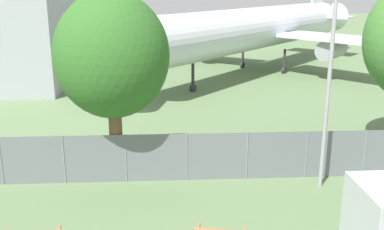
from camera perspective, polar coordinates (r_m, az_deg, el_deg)
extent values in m
cylinder|color=slate|center=(20.08, -23.07, -5.41)|extent=(0.07, 0.07, 2.08)
cylinder|color=slate|center=(19.36, -15.94, -5.49)|extent=(0.07, 0.07, 2.08)
cylinder|color=slate|center=(18.96, -8.38, -5.48)|extent=(0.07, 0.07, 2.08)
cylinder|color=slate|center=(18.90, -0.64, -5.37)|extent=(0.07, 0.07, 2.08)
cylinder|color=slate|center=(19.17, 7.01, -5.17)|extent=(0.07, 0.07, 2.08)
cylinder|color=slate|center=(19.78, 14.32, -4.89)|extent=(0.07, 0.07, 2.08)
cylinder|color=slate|center=(20.68, 21.08, -4.57)|extent=(0.07, 0.07, 2.08)
cube|color=slate|center=(18.90, -0.64, -5.37)|extent=(56.00, 0.01, 2.08)
cylinder|color=silver|center=(41.98, 8.19, 10.85)|extent=(21.98, 24.45, 3.73)
cone|color=silver|center=(28.95, -8.43, 8.43)|extent=(5.27, 5.27, 3.73)
cone|color=silver|center=(57.25, 16.84, 11.76)|extent=(5.60, 5.73, 3.36)
cube|color=silver|center=(39.97, 19.89, 8.98)|extent=(11.69, 12.59, 0.30)
cylinder|color=#939399|center=(41.05, 17.29, 7.99)|extent=(3.47, 3.64, 1.68)
cube|color=silver|center=(47.91, 0.13, 11.00)|extent=(13.23, 10.58, 0.30)
cylinder|color=#939399|center=(47.12, 2.30, 9.69)|extent=(3.47, 3.64, 1.68)
cube|color=silver|center=(54.03, 15.50, 12.03)|extent=(8.16, 7.65, 0.20)
cylinder|color=#2D2D33|center=(34.59, 0.11, 4.84)|extent=(0.24, 0.24, 2.26)
cylinder|color=#2D2D33|center=(34.77, 0.11, 3.46)|extent=(0.59, 0.62, 0.56)
cylinder|color=#2D2D33|center=(42.61, 11.64, 6.69)|extent=(0.24, 0.24, 2.26)
cylinder|color=#2D2D33|center=(42.75, 11.58, 5.57)|extent=(0.59, 0.62, 0.56)
cylinder|color=#2D2D33|center=(44.73, 6.47, 7.37)|extent=(0.24, 0.24, 2.26)
cylinder|color=#2D2D33|center=(44.87, 6.43, 6.30)|extent=(0.59, 0.62, 0.56)
cylinder|color=brown|center=(19.06, -9.59, -3.37)|extent=(0.55, 0.55, 3.36)
ellipsoid|color=#2D6023|center=(18.17, -10.13, 7.45)|extent=(4.57, 4.57, 5.02)
cylinder|color=#99999E|center=(18.22, 16.94, 3.33)|extent=(0.16, 0.16, 8.31)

